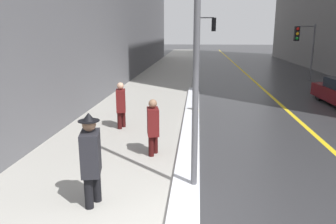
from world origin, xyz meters
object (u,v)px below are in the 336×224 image
object	(u,v)px
traffic_light_near	(207,33)
pedestrian_in_glasses	(121,103)
pedestrian_in_fedora	(91,156)
fire_hydrant	(196,104)
lamp_post	(197,19)
pedestrian_with_shoulder_bag	(153,125)
traffic_light_far	(303,40)

from	to	relation	value
traffic_light_near	pedestrian_in_glasses	bearing A→B (deg)	-100.28
traffic_light_near	pedestrian_in_fedora	world-z (taller)	traffic_light_near
pedestrian_in_fedora	pedestrian_in_glasses	xyz separation A→B (m)	(-0.61, 4.90, -0.11)
pedestrian_in_glasses	fire_hydrant	world-z (taller)	pedestrian_in_glasses
pedestrian_in_fedora	pedestrian_in_glasses	world-z (taller)	pedestrian_in_fedora
pedestrian_in_fedora	lamp_post	bearing A→B (deg)	100.92
lamp_post	pedestrian_with_shoulder_bag	world-z (taller)	lamp_post
lamp_post	traffic_light_near	xyz separation A→B (m)	(0.60, 17.18, -0.29)
lamp_post	traffic_light_far	xyz separation A→B (m)	(6.58, 15.67, -0.73)
lamp_post	traffic_light_far	size ratio (longest dim) A/B	1.57
traffic_light_near	pedestrian_in_fedora	size ratio (longest dim) A/B	2.39
lamp_post	pedestrian_in_fedora	distance (m)	3.08
pedestrian_in_glasses	pedestrian_with_shoulder_bag	bearing A→B (deg)	18.78
traffic_light_far	pedestrian_in_fedora	world-z (taller)	traffic_light_far
pedestrian_in_fedora	fire_hydrant	bearing A→B (deg)	153.98
lamp_post	pedestrian_in_fedora	world-z (taller)	lamp_post
traffic_light_near	pedestrian_in_fedora	xyz separation A→B (m)	(-2.43, -17.95, -2.07)
traffic_light_far	pedestrian_in_glasses	xyz separation A→B (m)	(-9.01, -11.54, -1.74)
lamp_post	traffic_light_far	bearing A→B (deg)	67.24
traffic_light_far	pedestrian_with_shoulder_bag	size ratio (longest dim) A/B	2.44
fire_hydrant	pedestrian_in_glasses	bearing A→B (deg)	-136.47
pedestrian_in_fedora	pedestrian_in_glasses	bearing A→B (deg)	175.17
lamp_post	traffic_light_far	distance (m)	17.01
traffic_light_far	pedestrian_in_fedora	distance (m)	18.53
pedestrian_with_shoulder_bag	pedestrian_in_glasses	distance (m)	2.67
pedestrian_in_fedora	fire_hydrant	size ratio (longest dim) A/B	2.49
pedestrian_in_glasses	fire_hydrant	xyz separation A→B (m)	(2.42, 2.30, -0.50)
traffic_light_far	pedestrian_with_shoulder_bag	world-z (taller)	traffic_light_far
lamp_post	traffic_light_near	distance (m)	17.19
traffic_light_near	pedestrian_in_fedora	distance (m)	18.23
pedestrian_in_fedora	traffic_light_far	bearing A→B (deg)	141.03
lamp_post	fire_hydrant	world-z (taller)	lamp_post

